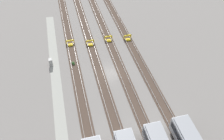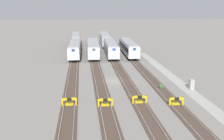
{
  "view_description": "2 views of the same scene",
  "coord_description": "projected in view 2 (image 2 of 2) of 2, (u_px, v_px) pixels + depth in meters",
  "views": [
    {
      "loc": [
        32.04,
        -8.08,
        32.37
      ],
      "look_at": [
        0.94,
        -0.0,
        1.8
      ],
      "focal_mm": 35.0,
      "sensor_mm": 36.0,
      "label": 1
    },
    {
      "loc": [
        -44.39,
        5.23,
        13.2
      ],
      "look_at": [
        0.94,
        -0.0,
        1.8
      ],
      "focal_mm": 42.0,
      "sensor_mm": 36.0,
      "label": 2
    }
  ],
  "objects": [
    {
      "name": "bumper_stop_near_inner_track",
      "position": [
        139.0,
        100.0,
        36.04
      ],
      "size": [
        1.35,
        2.0,
        1.22
      ],
      "color": "gold",
      "rests_on": "ground"
    },
    {
      "name": "subway_car_front_row_left_inner",
      "position": [
        93.0,
        48.0,
        69.38
      ],
      "size": [
        18.07,
        3.28,
        3.7
      ],
      "color": "silver",
      "rests_on": "ground"
    },
    {
      "name": "ground_plane",
      "position": [
        113.0,
        81.0,
        46.56
      ],
      "size": [
        400.0,
        400.0,
        0.0
      ],
      "primitive_type": "plane",
      "color": "gray"
    },
    {
      "name": "weed_clump",
      "position": [
        161.0,
        87.0,
        42.59
      ],
      "size": [
        0.92,
        0.7,
        0.64
      ],
      "color": "#38602D",
      "rests_on": "ground"
    },
    {
      "name": "bumper_stop_nearest_track",
      "position": [
        176.0,
        101.0,
        35.38
      ],
      "size": [
        1.35,
        2.0,
        1.22
      ],
      "color": "gold",
      "rests_on": "ground"
    },
    {
      "name": "bumper_stop_middle_track",
      "position": [
        105.0,
        102.0,
        34.97
      ],
      "size": [
        1.34,
        2.0,
        1.22
      ],
      "color": "gold",
      "rests_on": "ground"
    },
    {
      "name": "service_walkway",
      "position": [
        175.0,
        79.0,
        47.83
      ],
      "size": [
        54.0,
        2.0,
        0.01
      ],
      "primitive_type": "cube",
      "color": "#9E9E93",
      "rests_on": "ground"
    },
    {
      "name": "rail_track_nearest",
      "position": [
        152.0,
        80.0,
        47.34
      ],
      "size": [
        90.0,
        2.23,
        0.21
      ],
      "color": "#47382D",
      "rests_on": "ground"
    },
    {
      "name": "rail_track_far_inner",
      "position": [
        72.0,
        82.0,
        45.76
      ],
      "size": [
        90.0,
        2.23,
        0.21
      ],
      "color": "#47382D",
      "rests_on": "ground"
    },
    {
      "name": "rail_track_near_inner",
      "position": [
        126.0,
        80.0,
        46.81
      ],
      "size": [
        90.0,
        2.24,
        0.21
      ],
      "color": "#47382D",
      "rests_on": "ground"
    },
    {
      "name": "subway_car_front_row_leftmost",
      "position": [
        105.0,
        39.0,
        87.85
      ],
      "size": [
        18.04,
        3.12,
        3.7
      ],
      "color": "silver",
      "rests_on": "ground"
    },
    {
      "name": "subway_car_back_row_leftmost",
      "position": [
        111.0,
        48.0,
        69.9
      ],
      "size": [
        18.06,
        3.23,
        3.7
      ],
      "color": "silver",
      "rests_on": "ground"
    },
    {
      "name": "subway_car_front_row_right_inner",
      "position": [
        128.0,
        47.0,
        70.44
      ],
      "size": [
        18.05,
        3.17,
        3.7
      ],
      "color": "silver",
      "rests_on": "ground"
    },
    {
      "name": "bumper_stop_far_inner_track",
      "position": [
        69.0,
        102.0,
        35.2
      ],
      "size": [
        1.37,
        2.01,
        1.22
      ],
      "color": "gold",
      "rests_on": "ground"
    },
    {
      "name": "rail_track_middle",
      "position": [
        99.0,
        81.0,
        46.28
      ],
      "size": [
        90.0,
        2.24,
        0.21
      ],
      "color": "#47382D",
      "rests_on": "ground"
    },
    {
      "name": "electrical_cabinet",
      "position": [
        191.0,
        84.0,
        42.05
      ],
      "size": [
        0.9,
        0.73,
        1.6
      ],
      "color": "#9E9E99",
      "rests_on": "ground"
    },
    {
      "name": "subway_car_front_row_rightmost",
      "position": [
        76.0,
        39.0,
        87.17
      ],
      "size": [
        18.05,
        3.14,
        3.7
      ],
      "color": "#B71414",
      "rests_on": "ground"
    },
    {
      "name": "subway_car_front_row_centre",
      "position": [
        75.0,
        48.0,
        68.85
      ],
      "size": [
        18.05,
        3.2,
        3.7
      ],
      "color": "silver",
      "rests_on": "ground"
    }
  ]
}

